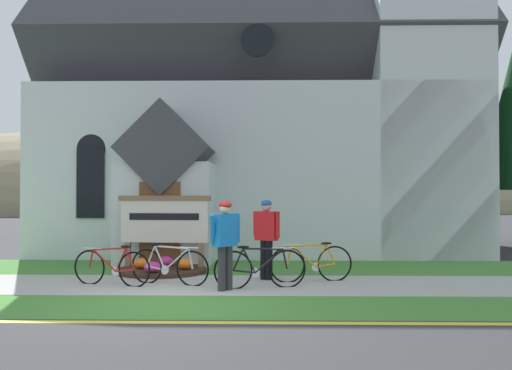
{
  "coord_description": "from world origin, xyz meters",
  "views": [
    {
      "loc": [
        1.59,
        -8.97,
        1.77
      ],
      "look_at": [
        1.33,
        3.55,
        2.01
      ],
      "focal_mm": 38.43,
      "sensor_mm": 36.0,
      "label": 1
    }
  ],
  "objects_px": {
    "bicycle_red": "(312,263)",
    "bicycle_silver": "(260,268)",
    "bicycle_yellow": "(112,267)",
    "bicycle_green": "(169,266)",
    "cyclist_in_white_jersey": "(266,233)",
    "church_sign": "(164,221)",
    "cyclist_in_orange_jersey": "(225,238)"
  },
  "relations": [
    {
      "from": "bicycle_yellow",
      "to": "church_sign",
      "type": "bearing_deg",
      "value": 73.65
    },
    {
      "from": "church_sign",
      "to": "cyclist_in_white_jersey",
      "type": "xyz_separation_m",
      "value": [
        2.4,
        -1.38,
        -0.18
      ]
    },
    {
      "from": "church_sign",
      "to": "cyclist_in_orange_jersey",
      "type": "bearing_deg",
      "value": -58.52
    },
    {
      "from": "bicycle_green",
      "to": "cyclist_in_white_jersey",
      "type": "distance_m",
      "value": 2.12
    },
    {
      "from": "bicycle_green",
      "to": "bicycle_silver",
      "type": "xyz_separation_m",
      "value": [
        1.82,
        -0.41,
        0.01
      ]
    },
    {
      "from": "church_sign",
      "to": "bicycle_silver",
      "type": "height_order",
      "value": "church_sign"
    },
    {
      "from": "bicycle_green",
      "to": "bicycle_yellow",
      "type": "bearing_deg",
      "value": -172.17
    },
    {
      "from": "church_sign",
      "to": "bicycle_green",
      "type": "xyz_separation_m",
      "value": [
        0.47,
        -1.99,
        -0.79
      ]
    },
    {
      "from": "bicycle_silver",
      "to": "cyclist_in_orange_jersey",
      "type": "height_order",
      "value": "cyclist_in_orange_jersey"
    },
    {
      "from": "bicycle_red",
      "to": "cyclist_in_orange_jersey",
      "type": "xyz_separation_m",
      "value": [
        -1.69,
        -1.1,
        0.59
      ]
    },
    {
      "from": "bicycle_green",
      "to": "bicycle_yellow",
      "type": "relative_size",
      "value": 1.0
    },
    {
      "from": "bicycle_red",
      "to": "bicycle_silver",
      "type": "height_order",
      "value": "bicycle_silver"
    },
    {
      "from": "bicycle_red",
      "to": "church_sign",
      "type": "bearing_deg",
      "value": 154.69
    },
    {
      "from": "bicycle_red",
      "to": "bicycle_silver",
      "type": "xyz_separation_m",
      "value": [
        -1.05,
        -0.83,
        0.0
      ]
    },
    {
      "from": "bicycle_yellow",
      "to": "bicycle_silver",
      "type": "xyz_separation_m",
      "value": [
        2.91,
        -0.26,
        0.02
      ]
    },
    {
      "from": "bicycle_silver",
      "to": "bicycle_yellow",
      "type": "bearing_deg",
      "value": 174.87
    },
    {
      "from": "bicycle_silver",
      "to": "bicycle_green",
      "type": "bearing_deg",
      "value": 167.2
    },
    {
      "from": "bicycle_silver",
      "to": "cyclist_in_white_jersey",
      "type": "relative_size",
      "value": 1.05
    },
    {
      "from": "bicycle_red",
      "to": "bicycle_silver",
      "type": "relative_size",
      "value": 0.98
    },
    {
      "from": "bicycle_red",
      "to": "bicycle_green",
      "type": "bearing_deg",
      "value": -171.76
    },
    {
      "from": "bicycle_red",
      "to": "cyclist_in_white_jersey",
      "type": "bearing_deg",
      "value": 167.88
    },
    {
      "from": "bicycle_red",
      "to": "cyclist_in_orange_jersey",
      "type": "height_order",
      "value": "cyclist_in_orange_jersey"
    },
    {
      "from": "church_sign",
      "to": "bicycle_green",
      "type": "distance_m",
      "value": 2.19
    },
    {
      "from": "church_sign",
      "to": "cyclist_in_white_jersey",
      "type": "distance_m",
      "value": 2.78
    },
    {
      "from": "bicycle_green",
      "to": "bicycle_red",
      "type": "relative_size",
      "value": 0.96
    },
    {
      "from": "cyclist_in_white_jersey",
      "to": "cyclist_in_orange_jersey",
      "type": "xyz_separation_m",
      "value": [
        -0.76,
        -1.3,
        -0.01
      ]
    },
    {
      "from": "bicycle_red",
      "to": "cyclist_in_white_jersey",
      "type": "relative_size",
      "value": 1.03
    },
    {
      "from": "bicycle_silver",
      "to": "cyclist_in_orange_jersey",
      "type": "distance_m",
      "value": 0.92
    },
    {
      "from": "bicycle_yellow",
      "to": "bicycle_green",
      "type": "bearing_deg",
      "value": 7.83
    },
    {
      "from": "bicycle_green",
      "to": "bicycle_silver",
      "type": "height_order",
      "value": "bicycle_silver"
    },
    {
      "from": "bicycle_green",
      "to": "cyclist_in_orange_jersey",
      "type": "height_order",
      "value": "cyclist_in_orange_jersey"
    },
    {
      "from": "cyclist_in_white_jersey",
      "to": "cyclist_in_orange_jersey",
      "type": "distance_m",
      "value": 1.51
    }
  ]
}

